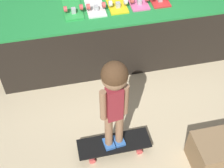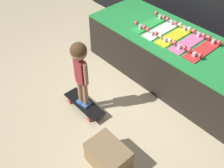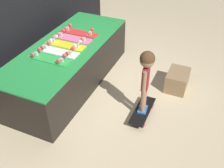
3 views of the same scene
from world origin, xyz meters
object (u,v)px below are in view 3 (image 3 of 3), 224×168
Objects in this scene: skateboard_pink_on_rack at (72,38)px; storage_box at (177,80)px; child at (146,71)px; skateboard_yellow_on_rack at (65,44)px; skateboard_green_on_rack at (49,58)px; skateboard_on_floor at (142,111)px; skateboard_white_on_rack at (58,51)px; skateboard_red_on_rack at (79,32)px.

skateboard_pink_on_rack is 1.42× the size of storage_box.
skateboard_pink_on_rack is at bearing 62.75° from child.
skateboard_pink_on_rack is 0.68× the size of child.
skateboard_green_on_rack is at bearing -179.50° from skateboard_yellow_on_rack.
child reaches higher than storage_box.
skateboard_pink_on_rack is 1.00× the size of skateboard_on_floor.
child reaches higher than skateboard_white_on_rack.
child is (-0.28, -1.30, 0.06)m from skateboard_yellow_on_rack.
skateboard_yellow_on_rack is 1.00× the size of skateboard_pink_on_rack.
skateboard_red_on_rack is (0.42, 0.01, 0.00)m from skateboard_yellow_on_rack.
skateboard_green_on_rack is 0.21m from skateboard_white_on_rack.
skateboard_yellow_on_rack is at bearing 107.55° from storage_box.
skateboard_pink_on_rack is (0.21, 0.01, 0.00)m from skateboard_yellow_on_rack.
skateboard_on_floor is at bearing -83.97° from skateboard_green_on_rack.
skateboard_yellow_on_rack is at bearing 71.11° from child.
child is at bearing -110.65° from skateboard_pink_on_rack.
skateboard_yellow_on_rack is 0.42m from skateboard_red_on_rack.
skateboard_white_on_rack is 1.00× the size of skateboard_on_floor.
skateboard_white_on_rack is 1.42m from skateboard_on_floor.
skateboard_pink_on_rack is 1.00× the size of skateboard_red_on_rack.
child reaches higher than skateboard_red_on_rack.
skateboard_green_on_rack is 1.00× the size of skateboard_pink_on_rack.
skateboard_green_on_rack is at bearing 120.20° from storage_box.
skateboard_white_on_rack is 1.00× the size of skateboard_red_on_rack.
skateboard_white_on_rack is at bearing -1.62° from skateboard_green_on_rack.
skateboard_green_on_rack and skateboard_pink_on_rack have the same top height.
skateboard_red_on_rack is 1.49m from child.
skateboard_white_on_rack is at bearing 86.76° from skateboard_on_floor.
skateboard_red_on_rack is 1.00× the size of skateboard_on_floor.
storage_box is (0.71, -1.58, -0.52)m from skateboard_white_on_rack.
skateboard_green_on_rack is at bearing -178.78° from skateboard_red_on_rack.
skateboard_red_on_rack is at bearing 92.94° from storage_box.
skateboard_red_on_rack is 0.68× the size of child.
child is (-0.49, -1.31, 0.06)m from skateboard_pink_on_rack.
skateboard_yellow_on_rack reaches higher than skateboard_on_floor.
skateboard_white_on_rack and skateboard_yellow_on_rack have the same top height.
skateboard_yellow_on_rack is at bearing -177.55° from skateboard_pink_on_rack.
skateboard_white_on_rack is 1.00× the size of skateboard_pink_on_rack.
child is 2.10× the size of storage_box.
skateboard_pink_on_rack is (0.42, 0.02, 0.00)m from skateboard_white_on_rack.
storage_box is (0.79, -0.29, 0.07)m from skateboard_on_floor.
skateboard_yellow_on_rack is 1.75m from storage_box.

